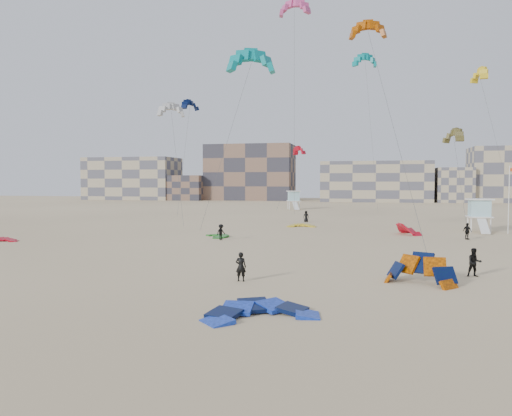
% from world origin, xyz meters
% --- Properties ---
extents(ground, '(320.00, 320.00, 0.00)m').
position_xyz_m(ground, '(0.00, 0.00, 0.00)').
color(ground, beige).
rests_on(ground, ground).
extents(kite_ground_blue, '(6.40, 6.51, 1.61)m').
position_xyz_m(kite_ground_blue, '(3.70, -4.18, 0.00)').
color(kite_ground_blue, blue).
rests_on(kite_ground_blue, ground).
extents(kite_ground_orange, '(5.54, 5.45, 4.11)m').
position_xyz_m(kite_ground_orange, '(11.17, 4.62, 0.00)').
color(kite_ground_orange, '#FF6D00').
rests_on(kite_ground_orange, ground).
extents(kite_ground_green, '(4.51, 4.44, 0.62)m').
position_xyz_m(kite_ground_green, '(-7.61, 25.71, 0.00)').
color(kite_ground_green, '#2A8F27').
rests_on(kite_ground_green, ground).
extents(kite_ground_red_far, '(4.87, 4.79, 3.69)m').
position_xyz_m(kite_ground_red_far, '(12.67, 33.08, 0.00)').
color(kite_ground_red_far, '#BC0023').
rests_on(kite_ground_red_far, ground).
extents(kite_ground_yellow, '(3.93, 4.10, 1.12)m').
position_xyz_m(kite_ground_yellow, '(-0.41, 39.85, 0.00)').
color(kite_ground_yellow, yellow).
rests_on(kite_ground_yellow, ground).
extents(kitesurfer_main, '(0.64, 0.43, 1.75)m').
position_xyz_m(kitesurfer_main, '(0.90, 3.16, 0.88)').
color(kitesurfer_main, black).
rests_on(kitesurfer_main, ground).
extents(kitesurfer_b, '(0.92, 0.74, 1.79)m').
position_xyz_m(kitesurfer_b, '(14.76, 7.80, 0.89)').
color(kitesurfer_b, black).
rests_on(kitesurfer_b, ground).
extents(kitesurfer_c, '(1.05, 1.20, 1.61)m').
position_xyz_m(kitesurfer_c, '(-6.41, 23.17, 0.81)').
color(kitesurfer_c, black).
rests_on(kitesurfer_c, ground).
extents(kitesurfer_d, '(0.97, 1.04, 1.72)m').
position_xyz_m(kitesurfer_d, '(18.16, 29.15, 0.86)').
color(kitesurfer_d, black).
rests_on(kitesurfer_d, ground).
extents(kitesurfer_e, '(0.82, 0.54, 1.68)m').
position_xyz_m(kitesurfer_e, '(-0.78, 47.66, 0.84)').
color(kitesurfer_e, black).
rests_on(kitesurfer_e, ground).
extents(kite_fly_teal_a, '(8.33, 5.95, 18.32)m').
position_xyz_m(kite_fly_teal_a, '(-3.09, 22.64, 17.52)').
color(kite_fly_teal_a, '#0D7B88').
rests_on(kite_fly_teal_a, ground).
extents(kite_fly_orange, '(5.53, 19.27, 20.13)m').
position_xyz_m(kite_fly_orange, '(8.00, 22.79, 19.89)').
color(kite_fly_orange, '#FF6D00').
rests_on(kite_fly_orange, ground).
extents(kite_fly_grey, '(6.60, 9.36, 15.17)m').
position_xyz_m(kite_fly_grey, '(-16.42, 34.56, 14.92)').
color(kite_fly_grey, silver).
rests_on(kite_fly_grey, ground).
extents(kite_fly_pink, '(4.44, 13.73, 28.40)m').
position_xyz_m(kite_fly_pink, '(-1.33, 38.86, 27.98)').
color(kite_fly_pink, '#E84DA3').
rests_on(kite_fly_pink, ground).
extents(kite_fly_olive, '(4.34, 10.49, 11.71)m').
position_xyz_m(kite_fly_olive, '(18.32, 40.21, 11.47)').
color(kite_fly_olive, brown).
rests_on(kite_fly_olive, ground).
extents(kite_fly_yellow, '(8.69, 8.84, 20.48)m').
position_xyz_m(kite_fly_yellow, '(22.63, 47.85, 20.25)').
color(kite_fly_yellow, yellow).
rests_on(kite_fly_yellow, ground).
extents(kite_fly_navy, '(4.18, 8.46, 17.90)m').
position_xyz_m(kite_fly_navy, '(-18.86, 47.92, 17.63)').
color(kite_fly_navy, '#05083B').
rests_on(kite_fly_navy, ground).
extents(kite_fly_teal_b, '(5.04, 5.65, 25.90)m').
position_xyz_m(kite_fly_teal_b, '(7.34, 59.84, 25.76)').
color(kite_fly_teal_b, '#0D7B88').
rests_on(kite_fly_teal_b, ground).
extents(kite_fly_red, '(5.71, 4.06, 11.41)m').
position_xyz_m(kite_fly_red, '(-3.74, 60.98, 11.24)').
color(kite_fly_red, '#BC0023').
rests_on(kite_fly_red, ground).
extents(lifeguard_tower_near, '(2.80, 5.36, 3.93)m').
position_xyz_m(lifeguard_tower_near, '(21.07, 38.18, 1.95)').
color(lifeguard_tower_near, white).
rests_on(lifeguard_tower_near, ground).
extents(lifeguard_tower_far, '(3.56, 5.89, 4.01)m').
position_xyz_m(lifeguard_tower_far, '(-7.69, 81.33, 1.99)').
color(lifeguard_tower_far, white).
rests_on(lifeguard_tower_far, ground).
extents(flagpole, '(0.63, 0.10, 7.78)m').
position_xyz_m(flagpole, '(23.79, 36.26, 4.09)').
color(flagpole, white).
rests_on(flagpole, ground).
extents(condo_west_a, '(30.00, 15.00, 14.00)m').
position_xyz_m(condo_west_a, '(-70.00, 130.00, 7.00)').
color(condo_west_a, tan).
rests_on(condo_west_a, ground).
extents(condo_west_b, '(28.00, 14.00, 18.00)m').
position_xyz_m(condo_west_b, '(-30.00, 134.00, 9.00)').
color(condo_west_b, brown).
rests_on(condo_west_b, ground).
extents(condo_mid, '(32.00, 16.00, 12.00)m').
position_xyz_m(condo_mid, '(10.00, 130.00, 6.00)').
color(condo_mid, tan).
rests_on(condo_mid, ground).
extents(condo_fill_left, '(12.00, 10.00, 8.00)m').
position_xyz_m(condo_fill_left, '(-50.00, 128.00, 4.00)').
color(condo_fill_left, brown).
rests_on(condo_fill_left, ground).
extents(condo_fill_right, '(10.00, 10.00, 10.00)m').
position_xyz_m(condo_fill_right, '(32.00, 128.00, 5.00)').
color(condo_fill_right, tan).
rests_on(condo_fill_right, ground).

